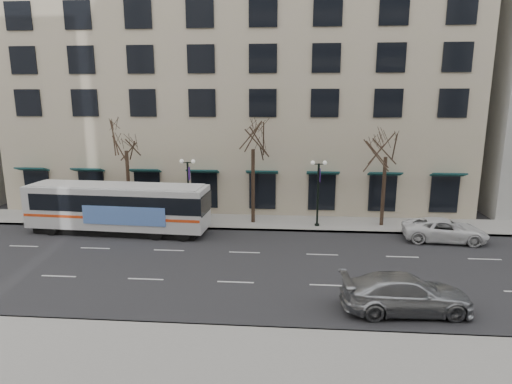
# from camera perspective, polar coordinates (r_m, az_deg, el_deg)

# --- Properties ---
(ground) EXTENTS (160.00, 160.00, 0.00)m
(ground) POSITION_cam_1_polar(r_m,az_deg,el_deg) (25.83, -2.09, -9.83)
(ground) COLOR black
(ground) RESTS_ON ground
(sidewalk_far) EXTENTS (80.00, 4.00, 0.15)m
(sidewalk_far) POSITION_cam_1_polar(r_m,az_deg,el_deg) (34.22, 8.04, -4.19)
(sidewalk_far) COLOR gray
(sidewalk_far) RESTS_ON ground
(building_hotel) EXTENTS (40.00, 20.00, 24.00)m
(building_hotel) POSITION_cam_1_polar(r_m,az_deg,el_deg) (45.06, -1.65, 15.22)
(building_hotel) COLOR tan
(building_hotel) RESTS_ON ground
(tree_far_left) EXTENTS (3.60, 3.60, 8.34)m
(tree_far_left) POSITION_cam_1_polar(r_m,az_deg,el_deg) (35.12, -17.01, 6.84)
(tree_far_left) COLOR black
(tree_far_left) RESTS_ON ground
(tree_far_mid) EXTENTS (3.60, 3.60, 8.55)m
(tree_far_mid) POSITION_cam_1_polar(r_m,az_deg,el_deg) (32.79, -0.40, 7.38)
(tree_far_mid) COLOR black
(tree_far_mid) RESTS_ON ground
(tree_far_right) EXTENTS (3.60, 3.60, 8.06)m
(tree_far_right) POSITION_cam_1_polar(r_m,az_deg,el_deg) (33.49, 17.00, 6.12)
(tree_far_right) COLOR black
(tree_far_right) RESTS_ON ground
(lamp_post_left) EXTENTS (1.22, 0.45, 5.21)m
(lamp_post_left) POSITION_cam_1_polar(r_m,az_deg,el_deg) (33.59, -9.00, 0.51)
(lamp_post_left) COLOR black
(lamp_post_left) RESTS_ON ground
(lamp_post_right) EXTENTS (1.22, 0.45, 5.21)m
(lamp_post_right) POSITION_cam_1_polar(r_m,az_deg,el_deg) (32.74, 8.28, 0.23)
(lamp_post_right) COLOR black
(lamp_post_right) RESTS_ON ground
(city_bus) EXTENTS (13.50, 3.71, 3.62)m
(city_bus) POSITION_cam_1_polar(r_m,az_deg,el_deg) (32.99, -17.80, -1.87)
(city_bus) COLOR silver
(city_bus) RESTS_ON ground
(silver_car) EXTENTS (6.16, 2.86, 1.74)m
(silver_car) POSITION_cam_1_polar(r_m,az_deg,el_deg) (21.62, 19.35, -12.64)
(silver_car) COLOR #9FA2A6
(silver_car) RESTS_ON ground
(white_pickup) EXTENTS (5.84, 3.05, 1.57)m
(white_pickup) POSITION_cam_1_polar(r_m,az_deg,el_deg) (32.69, 23.85, -4.65)
(white_pickup) COLOR silver
(white_pickup) RESTS_ON ground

